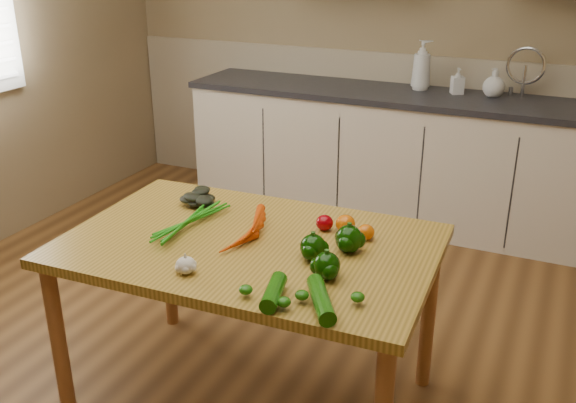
% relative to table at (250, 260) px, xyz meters
% --- Properties ---
extents(room, '(4.04, 5.04, 2.64)m').
position_rel_table_xyz_m(room, '(-0.24, 0.16, 0.57)').
color(room, brown).
rests_on(room, ground).
extents(counter_run, '(2.84, 0.64, 1.14)m').
position_rel_table_xyz_m(counter_run, '(-0.03, 2.18, -0.22)').
color(counter_run, beige).
rests_on(counter_run, ground).
extents(table, '(1.45, 0.96, 0.76)m').
position_rel_table_xyz_m(table, '(0.00, 0.00, 0.00)').
color(table, '#A77E30').
rests_on(table, ground).
extents(soap_bottle_a, '(0.15, 0.15, 0.33)m').
position_rel_table_xyz_m(soap_bottle_a, '(0.09, 2.30, 0.39)').
color(soap_bottle_a, silver).
rests_on(soap_bottle_a, counter_run).
extents(soap_bottle_b, '(0.10, 0.10, 0.17)m').
position_rel_table_xyz_m(soap_bottle_b, '(0.34, 2.27, 0.31)').
color(soap_bottle_b, silver).
rests_on(soap_bottle_b, counter_run).
extents(soap_bottle_c, '(0.20, 0.20, 0.18)m').
position_rel_table_xyz_m(soap_bottle_c, '(0.57, 2.29, 0.31)').
color(soap_bottle_c, silver).
rests_on(soap_bottle_c, counter_run).
extents(carrot_bunch, '(0.27, 0.21, 0.07)m').
position_rel_table_xyz_m(carrot_bunch, '(-0.09, 0.02, 0.12)').
color(carrot_bunch, '#C33B04').
rests_on(carrot_bunch, table).
extents(leafy_greens, '(0.20, 0.18, 0.10)m').
position_rel_table_xyz_m(leafy_greens, '(-0.38, 0.26, 0.13)').
color(leafy_greens, black).
rests_on(leafy_greens, table).
extents(garlic_bulb, '(0.07, 0.07, 0.06)m').
position_rel_table_xyz_m(garlic_bulb, '(-0.08, -0.32, 0.11)').
color(garlic_bulb, beige).
rests_on(garlic_bulb, table).
extents(pepper_a, '(0.09, 0.09, 0.09)m').
position_rel_table_xyz_m(pepper_a, '(0.28, -0.04, 0.13)').
color(pepper_a, black).
rests_on(pepper_a, table).
extents(pepper_b, '(0.10, 0.10, 0.10)m').
position_rel_table_xyz_m(pepper_b, '(0.38, 0.08, 0.14)').
color(pepper_b, black).
rests_on(pepper_b, table).
extents(pepper_c, '(0.09, 0.09, 0.09)m').
position_rel_table_xyz_m(pepper_c, '(0.38, -0.15, 0.13)').
color(pepper_c, black).
rests_on(pepper_c, table).
extents(tomato_a, '(0.07, 0.07, 0.06)m').
position_rel_table_xyz_m(tomato_a, '(0.23, 0.21, 0.12)').
color(tomato_a, '#7E0208').
rests_on(tomato_a, table).
extents(tomato_b, '(0.08, 0.08, 0.07)m').
position_rel_table_xyz_m(tomato_b, '(0.31, 0.23, 0.12)').
color(tomato_b, '#C65304').
rests_on(tomato_b, table).
extents(tomato_c, '(0.07, 0.07, 0.06)m').
position_rel_table_xyz_m(tomato_c, '(0.40, 0.20, 0.12)').
color(tomato_c, '#C65304').
rests_on(tomato_c, table).
extents(zucchini_a, '(0.17, 0.23, 0.06)m').
position_rel_table_xyz_m(zucchini_a, '(0.43, -0.33, 0.11)').
color(zucchini_a, '#124707').
rests_on(zucchini_a, table).
extents(zucchini_b, '(0.10, 0.19, 0.06)m').
position_rel_table_xyz_m(zucchini_b, '(0.27, -0.36, 0.11)').
color(zucchini_b, '#124707').
rests_on(zucchini_b, table).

